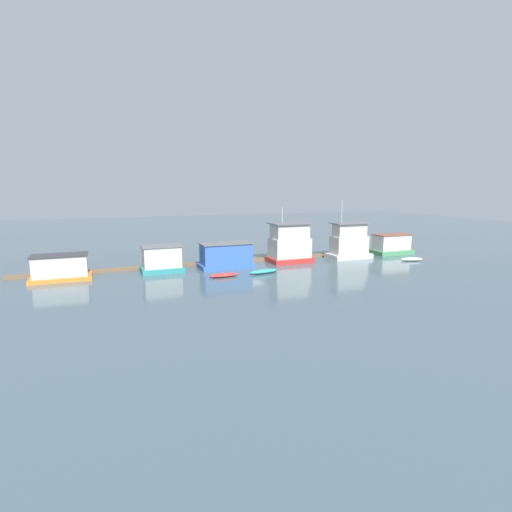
{
  "coord_description": "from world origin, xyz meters",
  "views": [
    {
      "loc": [
        -19.51,
        -49.51,
        10.36
      ],
      "look_at": [
        0.0,
        -1.0,
        1.4
      ],
      "focal_mm": 28.0,
      "sensor_mm": 36.0,
      "label": 1
    }
  ],
  "objects_px": {
    "houseboat_orange": "(60,268)",
    "houseboat_white": "(349,243)",
    "dinghy_red": "(223,275)",
    "dinghy_teal": "(264,271)",
    "houseboat_green": "(391,245)",
    "houseboat_teal": "(162,259)",
    "dinghy_white": "(412,259)",
    "houseboat_blue": "(226,256)",
    "houseboat_red": "(290,244)"
  },
  "relations": [
    {
      "from": "houseboat_white",
      "to": "dinghy_teal",
      "type": "distance_m",
      "value": 17.09
    },
    {
      "from": "houseboat_orange",
      "to": "houseboat_white",
      "type": "distance_m",
      "value": 38.87
    },
    {
      "from": "houseboat_orange",
      "to": "dinghy_teal",
      "type": "distance_m",
      "value": 23.44
    },
    {
      "from": "dinghy_red",
      "to": "dinghy_teal",
      "type": "height_order",
      "value": "dinghy_teal"
    },
    {
      "from": "dinghy_red",
      "to": "houseboat_red",
      "type": "bearing_deg",
      "value": 26.29
    },
    {
      "from": "dinghy_white",
      "to": "dinghy_teal",
      "type": "bearing_deg",
      "value": 179.89
    },
    {
      "from": "houseboat_teal",
      "to": "houseboat_white",
      "type": "height_order",
      "value": "houseboat_white"
    },
    {
      "from": "houseboat_white",
      "to": "dinghy_white",
      "type": "bearing_deg",
      "value": -37.7
    },
    {
      "from": "houseboat_white",
      "to": "houseboat_green",
      "type": "bearing_deg",
      "value": 4.61
    },
    {
      "from": "houseboat_red",
      "to": "houseboat_white",
      "type": "height_order",
      "value": "houseboat_white"
    },
    {
      "from": "houseboat_red",
      "to": "houseboat_white",
      "type": "bearing_deg",
      "value": -2.25
    },
    {
      "from": "houseboat_blue",
      "to": "dinghy_teal",
      "type": "height_order",
      "value": "houseboat_blue"
    },
    {
      "from": "dinghy_red",
      "to": "dinghy_white",
      "type": "bearing_deg",
      "value": -0.23
    },
    {
      "from": "houseboat_teal",
      "to": "houseboat_green",
      "type": "distance_m",
      "value": 36.0
    },
    {
      "from": "houseboat_orange",
      "to": "houseboat_white",
      "type": "bearing_deg",
      "value": -0.16
    },
    {
      "from": "houseboat_white",
      "to": "dinghy_white",
      "type": "xyz_separation_m",
      "value": [
        7.0,
        -5.41,
        -2.06
      ]
    },
    {
      "from": "houseboat_orange",
      "to": "houseboat_teal",
      "type": "bearing_deg",
      "value": 0.48
    },
    {
      "from": "dinghy_red",
      "to": "houseboat_white",
      "type": "bearing_deg",
      "value": 14.03
    },
    {
      "from": "dinghy_red",
      "to": "houseboat_green",
      "type": "bearing_deg",
      "value": 11.39
    },
    {
      "from": "houseboat_red",
      "to": "dinghy_white",
      "type": "bearing_deg",
      "value": -19.12
    },
    {
      "from": "houseboat_orange",
      "to": "houseboat_teal",
      "type": "relative_size",
      "value": 1.28
    },
    {
      "from": "dinghy_red",
      "to": "dinghy_white",
      "type": "height_order",
      "value": "dinghy_white"
    },
    {
      "from": "dinghy_teal",
      "to": "dinghy_white",
      "type": "height_order",
      "value": "dinghy_teal"
    },
    {
      "from": "houseboat_teal",
      "to": "houseboat_red",
      "type": "bearing_deg",
      "value": 0.57
    },
    {
      "from": "dinghy_white",
      "to": "dinghy_red",
      "type": "bearing_deg",
      "value": 179.77
    },
    {
      "from": "houseboat_teal",
      "to": "houseboat_white",
      "type": "distance_m",
      "value": 27.5
    },
    {
      "from": "houseboat_orange",
      "to": "houseboat_red",
      "type": "distance_m",
      "value": 29.18
    },
    {
      "from": "houseboat_orange",
      "to": "houseboat_green",
      "type": "distance_m",
      "value": 47.37
    },
    {
      "from": "houseboat_blue",
      "to": "houseboat_white",
      "type": "relative_size",
      "value": 0.82
    },
    {
      "from": "dinghy_teal",
      "to": "dinghy_white",
      "type": "distance_m",
      "value": 23.1
    },
    {
      "from": "houseboat_white",
      "to": "dinghy_teal",
      "type": "bearing_deg",
      "value": -161.56
    },
    {
      "from": "houseboat_blue",
      "to": "houseboat_white",
      "type": "height_order",
      "value": "houseboat_white"
    },
    {
      "from": "houseboat_teal",
      "to": "dinghy_white",
      "type": "xyz_separation_m",
      "value": [
        34.49,
        -5.62,
        -1.34
      ]
    },
    {
      "from": "houseboat_blue",
      "to": "houseboat_orange",
      "type": "bearing_deg",
      "value": 179.14
    },
    {
      "from": "houseboat_orange",
      "to": "houseboat_blue",
      "type": "bearing_deg",
      "value": -0.86
    },
    {
      "from": "houseboat_blue",
      "to": "dinghy_teal",
      "type": "relative_size",
      "value": 1.72
    },
    {
      "from": "houseboat_blue",
      "to": "houseboat_red",
      "type": "bearing_deg",
      "value": 3.41
    },
    {
      "from": "houseboat_red",
      "to": "dinghy_teal",
      "type": "bearing_deg",
      "value": -138.03
    },
    {
      "from": "dinghy_white",
      "to": "houseboat_red",
      "type": "bearing_deg",
      "value": 160.88
    },
    {
      "from": "houseboat_orange",
      "to": "dinghy_red",
      "type": "relative_size",
      "value": 1.81
    },
    {
      "from": "houseboat_white",
      "to": "dinghy_white",
      "type": "distance_m",
      "value": 9.09
    },
    {
      "from": "houseboat_blue",
      "to": "houseboat_red",
      "type": "distance_m",
      "value": 9.62
    },
    {
      "from": "houseboat_orange",
      "to": "houseboat_white",
      "type": "xyz_separation_m",
      "value": [
        38.86,
        -0.11,
        0.92
      ]
    },
    {
      "from": "houseboat_blue",
      "to": "houseboat_red",
      "type": "relative_size",
      "value": 0.91
    },
    {
      "from": "houseboat_teal",
      "to": "houseboat_blue",
      "type": "bearing_deg",
      "value": -2.72
    },
    {
      "from": "houseboat_red",
      "to": "dinghy_white",
      "type": "height_order",
      "value": "houseboat_red"
    },
    {
      "from": "houseboat_green",
      "to": "houseboat_orange",
      "type": "bearing_deg",
      "value": -179.3
    },
    {
      "from": "houseboat_orange",
      "to": "dinghy_red",
      "type": "bearing_deg",
      "value": -17.04
    },
    {
      "from": "houseboat_green",
      "to": "dinghy_white",
      "type": "height_order",
      "value": "houseboat_green"
    },
    {
      "from": "houseboat_green",
      "to": "houseboat_teal",
      "type": "bearing_deg",
      "value": -179.23
    }
  ]
}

